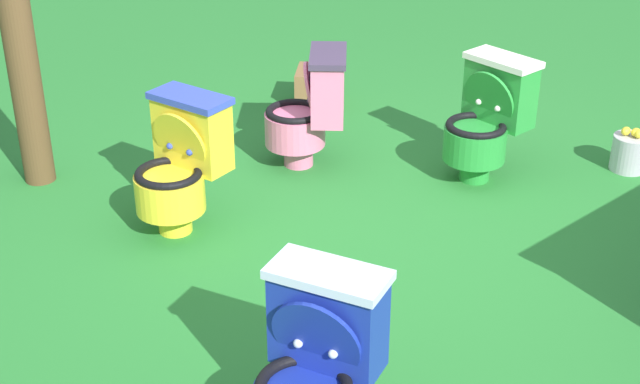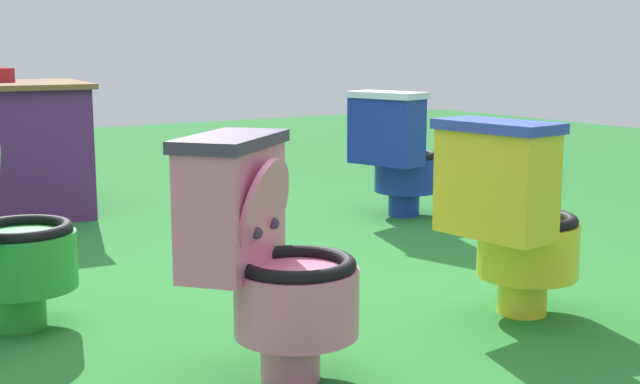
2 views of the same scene
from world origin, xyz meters
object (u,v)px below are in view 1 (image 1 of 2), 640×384
(toilet_blue, at_px, (315,367))
(toilet_yellow, at_px, (180,163))
(toilet_green, at_px, (487,118))
(small_crate, at_px, (315,87))
(toilet_pink, at_px, (310,109))
(wooden_post, at_px, (13,4))
(lemon_bucket, at_px, (630,152))

(toilet_blue, bearing_deg, toilet_yellow, -41.05)
(toilet_green, height_order, small_crate, toilet_green)
(toilet_pink, height_order, small_crate, toilet_pink)
(toilet_pink, distance_m, small_crate, 1.03)
(wooden_post, distance_m, lemon_bucket, 3.69)
(toilet_yellow, bearing_deg, lemon_bucket, -129.97)
(toilet_pink, xyz_separation_m, wooden_post, (1.24, -1.06, 0.70))
(toilet_blue, distance_m, toilet_green, 2.52)
(toilet_green, relative_size, wooden_post, 0.34)
(wooden_post, relative_size, lemon_bucket, 7.77)
(toilet_green, bearing_deg, toilet_pink, 40.18)
(small_crate, height_order, lemon_bucket, lemon_bucket)
(toilet_blue, distance_m, lemon_bucket, 3.07)
(toilet_pink, height_order, lemon_bucket, toilet_pink)
(lemon_bucket, bearing_deg, toilet_pink, -49.54)
(toilet_blue, height_order, toilet_yellow, same)
(toilet_pink, bearing_deg, wooden_post, 99.19)
(toilet_blue, bearing_deg, wooden_post, -27.66)
(toilet_pink, xyz_separation_m, lemon_bucket, (-1.26, 1.48, -0.26))
(toilet_green, relative_size, lemon_bucket, 2.63)
(toilet_green, xyz_separation_m, wooden_post, (1.83, -1.92, 0.70))
(toilet_blue, bearing_deg, toilet_pink, -62.99)
(toilet_pink, distance_m, lemon_bucket, 1.96)
(toilet_pink, distance_m, toilet_green, 1.05)
(toilet_yellow, relative_size, wooden_post, 0.34)
(small_crate, xyz_separation_m, lemon_bucket, (-0.51, 2.14, -0.01))
(toilet_green, height_order, lemon_bucket, toilet_green)
(wooden_post, height_order, lemon_bucket, wooden_post)
(toilet_blue, relative_size, wooden_post, 0.34)
(toilet_yellow, height_order, toilet_green, same)
(toilet_yellow, distance_m, toilet_green, 1.82)
(toilet_yellow, xyz_separation_m, small_crate, (-1.77, -0.67, -0.24))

